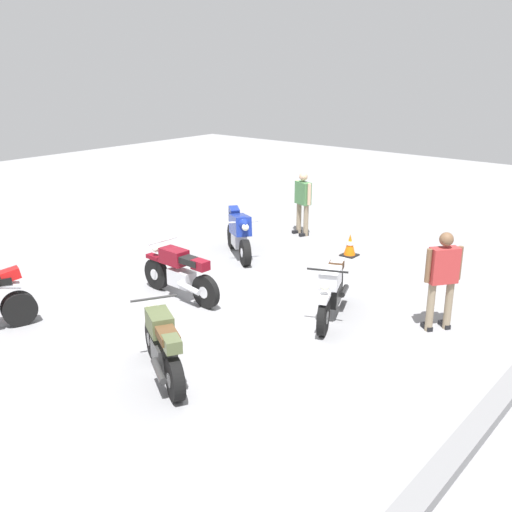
{
  "coord_description": "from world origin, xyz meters",
  "views": [
    {
      "loc": [
        7.51,
        6.53,
        4.42
      ],
      "look_at": [
        -1.03,
        -0.58,
        0.75
      ],
      "focal_mm": 41.58,
      "sensor_mm": 36.0,
      "label": 1
    }
  ],
  "objects_px": {
    "motorcycle_maroon_cruiser": "(180,273)",
    "motorcycle_blue_sportbike": "(239,232)",
    "person_in_green_shirt": "(303,199)",
    "person_in_red_shirt": "(443,275)",
    "motorcycle_olive_vintage": "(163,346)",
    "traffic_cone": "(350,245)",
    "motorcycle_silver_cruiser": "(332,291)"
  },
  "relations": [
    {
      "from": "motorcycle_maroon_cruiser",
      "to": "motorcycle_blue_sportbike",
      "type": "bearing_deg",
      "value": -70.26
    },
    {
      "from": "motorcycle_blue_sportbike",
      "to": "motorcycle_maroon_cruiser",
      "type": "bearing_deg",
      "value": -35.62
    },
    {
      "from": "motorcycle_maroon_cruiser",
      "to": "person_in_green_shirt",
      "type": "relative_size",
      "value": 1.25
    },
    {
      "from": "person_in_red_shirt",
      "to": "motorcycle_maroon_cruiser",
      "type": "bearing_deg",
      "value": 58.55
    },
    {
      "from": "motorcycle_maroon_cruiser",
      "to": "motorcycle_olive_vintage",
      "type": "xyz_separation_m",
      "value": [
        2.25,
        2.03,
        -0.03
      ]
    },
    {
      "from": "motorcycle_blue_sportbike",
      "to": "person_in_red_shirt",
      "type": "distance_m",
      "value": 5.37
    },
    {
      "from": "motorcycle_olive_vintage",
      "to": "motorcycle_blue_sportbike",
      "type": "bearing_deg",
      "value": -31.09
    },
    {
      "from": "person_in_red_shirt",
      "to": "person_in_green_shirt",
      "type": "distance_m",
      "value": 6.21
    },
    {
      "from": "motorcycle_maroon_cruiser",
      "to": "traffic_cone",
      "type": "relative_size",
      "value": 3.95
    },
    {
      "from": "person_in_red_shirt",
      "to": "person_in_green_shirt",
      "type": "relative_size",
      "value": 1.04
    },
    {
      "from": "motorcycle_blue_sportbike",
      "to": "traffic_cone",
      "type": "bearing_deg",
      "value": 78.02
    },
    {
      "from": "motorcycle_olive_vintage",
      "to": "traffic_cone",
      "type": "xyz_separation_m",
      "value": [
        -6.65,
        -0.88,
        -0.23
      ]
    },
    {
      "from": "motorcycle_olive_vintage",
      "to": "person_in_green_shirt",
      "type": "distance_m",
      "value": 7.96
    },
    {
      "from": "motorcycle_silver_cruiser",
      "to": "motorcycle_olive_vintage",
      "type": "relative_size",
      "value": 1.1
    },
    {
      "from": "motorcycle_silver_cruiser",
      "to": "motorcycle_blue_sportbike",
      "type": "height_order",
      "value": "motorcycle_blue_sportbike"
    },
    {
      "from": "person_in_green_shirt",
      "to": "traffic_cone",
      "type": "distance_m",
      "value": 2.2
    },
    {
      "from": "motorcycle_maroon_cruiser",
      "to": "person_in_red_shirt",
      "type": "bearing_deg",
      "value": -154.93
    },
    {
      "from": "motorcycle_silver_cruiser",
      "to": "person_in_green_shirt",
      "type": "xyz_separation_m",
      "value": [
        -4.08,
        -3.55,
        0.43
      ]
    },
    {
      "from": "motorcycle_blue_sportbike",
      "to": "traffic_cone",
      "type": "height_order",
      "value": "motorcycle_blue_sportbike"
    },
    {
      "from": "person_in_red_shirt",
      "to": "traffic_cone",
      "type": "relative_size",
      "value": 3.29
    },
    {
      "from": "motorcycle_olive_vintage",
      "to": "traffic_cone",
      "type": "height_order",
      "value": "motorcycle_olive_vintage"
    },
    {
      "from": "motorcycle_silver_cruiser",
      "to": "traffic_cone",
      "type": "distance_m",
      "value": 3.69
    },
    {
      "from": "motorcycle_olive_vintage",
      "to": "traffic_cone",
      "type": "bearing_deg",
      "value": -53.66
    },
    {
      "from": "motorcycle_olive_vintage",
      "to": "motorcycle_maroon_cruiser",
      "type": "bearing_deg",
      "value": -19.16
    },
    {
      "from": "motorcycle_blue_sportbike",
      "to": "traffic_cone",
      "type": "relative_size",
      "value": 3.15
    },
    {
      "from": "motorcycle_olive_vintage",
      "to": "person_in_red_shirt",
      "type": "distance_m",
      "value": 4.79
    },
    {
      "from": "motorcycle_olive_vintage",
      "to": "motorcycle_blue_sportbike",
      "type": "height_order",
      "value": "motorcycle_blue_sportbike"
    },
    {
      "from": "person_in_red_shirt",
      "to": "person_in_green_shirt",
      "type": "xyz_separation_m",
      "value": [
        -3.32,
        -5.25,
        -0.05
      ]
    },
    {
      "from": "motorcycle_silver_cruiser",
      "to": "motorcycle_olive_vintage",
      "type": "distance_m",
      "value": 3.42
    },
    {
      "from": "motorcycle_blue_sportbike",
      "to": "person_in_green_shirt",
      "type": "relative_size",
      "value": 1.0
    },
    {
      "from": "person_in_green_shirt",
      "to": "person_in_red_shirt",
      "type": "bearing_deg",
      "value": 77.5
    },
    {
      "from": "motorcycle_silver_cruiser",
      "to": "motorcycle_olive_vintage",
      "type": "height_order",
      "value": "motorcycle_silver_cruiser"
    }
  ]
}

